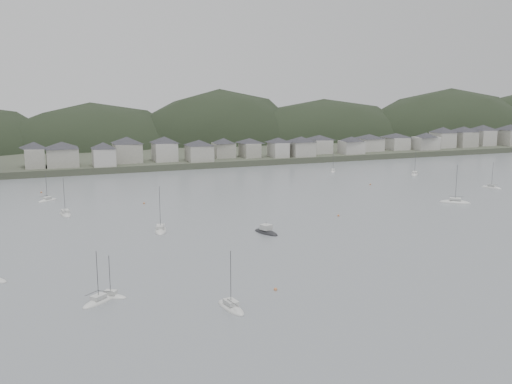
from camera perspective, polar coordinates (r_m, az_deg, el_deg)
name	(u,v)px	position (r m, az deg, el deg)	size (l,w,h in m)	color
ground	(395,288)	(113.53, 13.99, -9.49)	(900.00, 900.00, 0.00)	slate
far_shore_land	(139,143)	(388.48, -11.84, 4.90)	(900.00, 250.00, 3.00)	#383D2D
forested_ridge	(154,166)	(365.74, -10.36, 2.59)	(851.55, 103.94, 102.57)	black
waterfront_town	(271,145)	(294.23, 1.58, 4.77)	(451.48, 28.46, 12.92)	#9A978C
moored_fleet	(290,224)	(159.32, 3.47, -3.31)	(225.64, 173.37, 13.87)	silver
motor_launch_far	(266,232)	(150.34, 1.04, -4.09)	(5.74, 9.19, 4.05)	black
mooring_buoys	(306,215)	(171.03, 5.06, -2.37)	(149.56, 147.17, 0.70)	#BE6E3F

